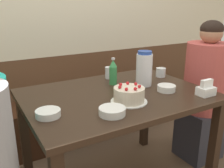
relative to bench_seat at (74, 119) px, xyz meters
name	(u,v)px	position (x,y,z in m)	size (l,w,h in m)	color
back_wall	(60,11)	(0.00, 0.22, 1.03)	(4.80, 0.04, 2.50)	brown
bench_seat	(74,119)	(0.00, 0.00, 0.00)	(2.77, 0.38, 0.44)	#381E11
dining_table	(117,107)	(0.00, -0.83, 0.44)	(1.20, 0.88, 0.76)	black
birthday_cake	(129,95)	(-0.02, -1.00, 0.58)	(0.22, 0.22, 0.11)	white
water_pitcher	(144,69)	(0.25, -0.78, 0.66)	(0.11, 0.11, 0.25)	white
soju_bottle	(113,72)	(0.07, -0.65, 0.63)	(0.06, 0.06, 0.20)	#388E4C
napkin_holder	(206,90)	(0.48, -1.15, 0.58)	(0.11, 0.08, 0.11)	white
bowl_soup_white	(166,88)	(0.31, -0.96, 0.56)	(0.12, 0.12, 0.04)	white
bowl_rice_small	(48,113)	(-0.50, -0.96, 0.56)	(0.13, 0.13, 0.04)	white
bowl_side_dish	(112,111)	(-0.20, -1.11, 0.56)	(0.14, 0.14, 0.04)	white
glass_water_tall	(109,73)	(0.13, -0.51, 0.58)	(0.07, 0.07, 0.09)	silver
glass_tumbler_short	(161,72)	(0.51, -0.67, 0.57)	(0.08, 0.08, 0.07)	silver
person_grey_tee	(204,95)	(0.86, -0.84, 0.36)	(0.35, 0.35, 1.20)	#33333D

